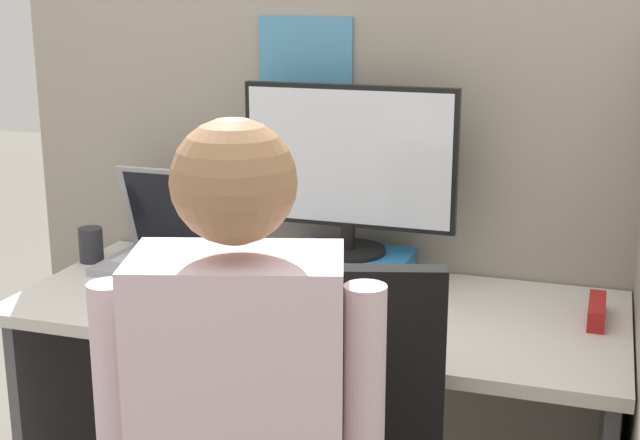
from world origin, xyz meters
name	(u,v)px	position (x,y,z in m)	size (l,w,h in m)	color
cubicle_panel_back	(355,258)	(0.00, 0.66, 0.72)	(1.96, 0.05, 1.44)	gray
desk	(316,368)	(0.00, 0.32, 0.54)	(1.46, 0.64, 0.71)	beige
paper_box	(348,266)	(0.02, 0.51, 0.75)	(0.32, 0.21, 0.07)	#236BAD
monitor	(349,165)	(0.02, 0.51, 1.02)	(0.55, 0.20, 0.43)	black
laptop	(170,247)	(-0.47, 0.47, 0.76)	(0.33, 0.26, 0.26)	#99999E
mouse	(222,306)	(-0.18, 0.17, 0.73)	(0.07, 0.05, 0.04)	gray
stapler	(597,311)	(0.65, 0.40, 0.74)	(0.04, 0.17, 0.05)	#A31919
carrot_toy	(263,319)	(-0.06, 0.12, 0.74)	(0.04, 0.16, 0.04)	orange
pen_cup	(91,245)	(-0.69, 0.43, 0.76)	(0.07, 0.07, 0.10)	#28282D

